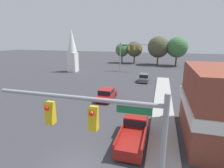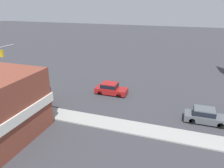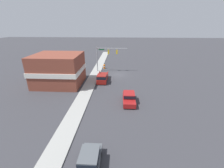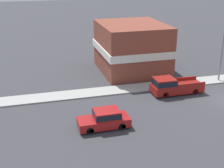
% 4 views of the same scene
% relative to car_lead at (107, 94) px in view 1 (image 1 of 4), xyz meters
% --- Properties ---
extents(near_signal_assembly, '(7.65, 0.49, 6.52)m').
position_rel_car_lead_xyz_m(near_signal_assembly, '(5.01, -16.06, 3.89)').
color(near_signal_assembly, gray).
rests_on(near_signal_assembly, ground).
extents(far_signal_assembly, '(7.05, 0.49, 7.40)m').
position_rel_car_lead_xyz_m(far_signal_assembly, '(-1.03, 22.49, 4.60)').
color(far_signal_assembly, gray).
rests_on(far_signal_assembly, ground).
extents(car_lead, '(1.91, 4.45, 1.62)m').
position_rel_car_lead_xyz_m(car_lead, '(0.00, 0.00, 0.00)').
color(car_lead, black).
rests_on(car_lead, ground).
extents(car_oncoming, '(1.77, 4.43, 1.63)m').
position_rel_car_lead_xyz_m(car_oncoming, '(4.02, 12.16, 0.00)').
color(car_oncoming, black).
rests_on(car_oncoming, ground).
extents(pickup_truck_parked, '(2.02, 5.63, 1.87)m').
position_rel_car_lead_xyz_m(pickup_truck_parked, '(5.31, -8.92, 0.08)').
color(pickup_truck_parked, black).
rests_on(pickup_truck_parked, ground).
extents(church_steeple, '(2.38, 2.38, 10.79)m').
position_rel_car_lead_xyz_m(church_steeple, '(-14.78, 18.04, 4.81)').
color(church_steeple, white).
rests_on(church_steeple, ground).
extents(backdrop_tree_left_far, '(4.60, 4.60, 6.77)m').
position_rel_car_lead_xyz_m(backdrop_tree_left_far, '(-6.30, 37.84, 3.62)').
color(backdrop_tree_left_far, '#4C3823').
rests_on(backdrop_tree_left_far, ground).
extents(backdrop_tree_left_mid, '(5.22, 5.22, 7.46)m').
position_rel_car_lead_xyz_m(backdrop_tree_left_mid, '(-1.94, 37.75, 4.00)').
color(backdrop_tree_left_mid, '#4C3823').
rests_on(backdrop_tree_left_mid, ground).
extents(backdrop_tree_center, '(6.78, 6.78, 9.08)m').
position_rel_car_lead_xyz_m(backdrop_tree_center, '(5.89, 36.43, 4.85)').
color(backdrop_tree_center, '#4C3823').
rests_on(backdrop_tree_center, ground).
extents(backdrop_tree_right_mid, '(6.32, 6.32, 8.90)m').
position_rel_car_lead_xyz_m(backdrop_tree_right_mid, '(11.50, 35.69, 4.89)').
color(backdrop_tree_right_mid, '#4C3823').
rests_on(backdrop_tree_right_mid, ground).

